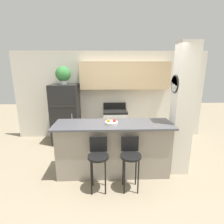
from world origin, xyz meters
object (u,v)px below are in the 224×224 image
Objects in this scene: refrigerator at (66,114)px; fruit_bowl at (111,123)px; potted_plant_on_fridge at (63,74)px; stove_range at (115,125)px; bar_stool_left at (98,157)px; bar_stool_right at (131,156)px.

refrigerator is 2.05m from fruit_bowl.
fruit_bowl is at bearing -52.93° from potted_plant_on_fridge.
stove_range is 2.01m from potted_plant_on_fridge.
stove_range is 2.25× the size of potted_plant_on_fridge.
potted_plant_on_fridge is at bearing 115.39° from bar_stool_left.
stove_range is at bearing 2.42° from potted_plant_on_fridge.
bar_stool_left is at bearing -64.61° from potted_plant_on_fridge.
bar_stool_right is 2.90m from potted_plant_on_fridge.
fruit_bowl is (-0.16, -1.69, 0.62)m from stove_range.
bar_stool_left is 3.90× the size of fruit_bowl.
refrigerator reaches higher than fruit_bowl.
refrigerator is 2.60m from bar_stool_right.
bar_stool_right is 1.98× the size of potted_plant_on_fridge.
stove_range is at bearing 79.51° from bar_stool_left.
bar_stool_left is (0.99, -2.09, -0.20)m from refrigerator.
bar_stool_right is (0.15, -2.15, 0.16)m from stove_range.
bar_stool_left is 0.55m from bar_stool_right.
fruit_bowl reaches higher than bar_stool_right.
fruit_bowl is at bearing -52.93° from refrigerator.
potted_plant_on_fridge reaches higher than stove_range.
potted_plant_on_fridge reaches higher than bar_stool_left.
stove_range is 1.14× the size of bar_stool_left.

